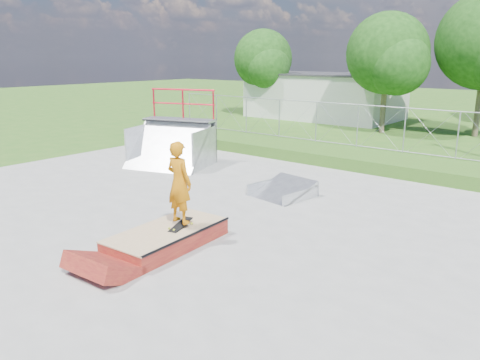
% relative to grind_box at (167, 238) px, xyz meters
% --- Properties ---
extents(ground, '(120.00, 120.00, 0.00)m').
position_rel_grind_box_xyz_m(ground, '(-0.96, 1.19, -0.21)').
color(ground, '#2E5F1B').
rests_on(ground, ground).
extents(concrete_pad, '(20.00, 16.00, 0.04)m').
position_rel_grind_box_xyz_m(concrete_pad, '(-0.96, 1.19, -0.19)').
color(concrete_pad, gray).
rests_on(concrete_pad, ground).
extents(grass_berm, '(24.00, 3.00, 0.50)m').
position_rel_grind_box_xyz_m(grass_berm, '(-0.96, 10.69, 0.04)').
color(grass_berm, '#2E5F1B').
rests_on(grass_berm, ground).
extents(grind_box, '(1.56, 2.93, 0.42)m').
position_rel_grind_box_xyz_m(grind_box, '(0.00, 0.00, 0.00)').
color(grind_box, maroon).
rests_on(grind_box, concrete_pad).
extents(quarter_pipe, '(3.58, 3.29, 2.95)m').
position_rel_grind_box_xyz_m(quarter_pipe, '(-5.99, 5.62, 1.27)').
color(quarter_pipe, '#9B9DA3').
rests_on(quarter_pipe, concrete_pad).
extents(flat_bank_ramp, '(1.80, 1.88, 0.48)m').
position_rel_grind_box_xyz_m(flat_bank_ramp, '(-0.17, 4.91, 0.03)').
color(flat_bank_ramp, '#9B9DA3').
rests_on(flat_bank_ramp, concrete_pad).
extents(skateboard, '(0.43, 0.82, 0.13)m').
position_rel_grind_box_xyz_m(skateboard, '(0.14, 0.30, 0.26)').
color(skateboard, black).
rests_on(skateboard, grind_box).
extents(skater, '(0.69, 0.45, 1.88)m').
position_rel_grind_box_xyz_m(skater, '(0.14, 0.30, 1.20)').
color(skater, '#BF6B09').
rests_on(skater, grind_box).
extents(concrete_stairs, '(1.50, 1.60, 0.80)m').
position_rel_grind_box_xyz_m(concrete_stairs, '(-9.46, 9.89, 0.19)').
color(concrete_stairs, gray).
rests_on(concrete_stairs, ground).
extents(chain_link_fence, '(20.00, 0.06, 1.80)m').
position_rel_grind_box_xyz_m(chain_link_fence, '(-0.96, 11.69, 1.19)').
color(chain_link_fence, '#9B9DA4').
rests_on(chain_link_fence, grass_berm).
extents(utility_building_flat, '(10.00, 6.00, 3.00)m').
position_rel_grind_box_xyz_m(utility_building_flat, '(-8.96, 23.19, 1.29)').
color(utility_building_flat, beige).
rests_on(utility_building_flat, ground).
extents(tree_left_near, '(4.76, 4.48, 6.65)m').
position_rel_grind_box_xyz_m(tree_left_near, '(-2.71, 19.03, 4.03)').
color(tree_left_near, '#4F4131').
rests_on(tree_left_near, ground).
extents(tree_left_far, '(4.42, 4.16, 6.18)m').
position_rel_grind_box_xyz_m(tree_left_far, '(-12.73, 21.04, 3.72)').
color(tree_left_far, '#4F4131').
rests_on(tree_left_far, ground).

